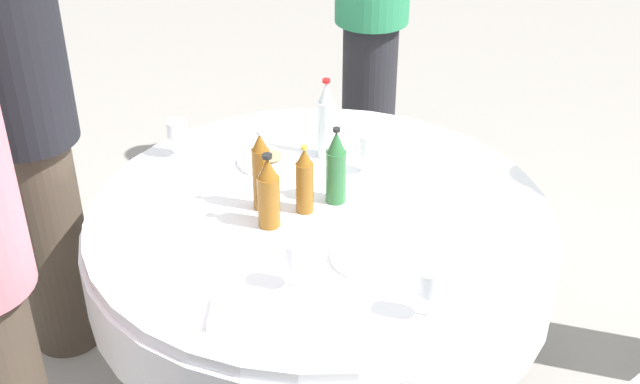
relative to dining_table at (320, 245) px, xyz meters
The scene contains 19 objects.
ground_plane 0.60m from the dining_table, ahead, with size 10.00×10.00×0.00m, color gray.
dining_table is the anchor object (origin of this frame).
bottle_green_inner 0.28m from the dining_table, 60.71° to the left, with size 0.07×0.07×0.27m.
bottle_amber_rear 0.26m from the dining_table, 154.67° to the right, with size 0.06×0.06×0.24m.
bottle_amber_north 0.32m from the dining_table, 134.56° to the right, with size 0.07×0.07×0.25m.
bottle_amber_near 0.33m from the dining_table, 167.67° to the right, with size 0.06×0.06×0.28m.
bottle_clear_left 0.46m from the dining_table, 101.85° to the left, with size 0.06×0.06×0.30m.
wine_glass_near 0.49m from the dining_table, 83.95° to the right, with size 0.07×0.07×0.15m.
wine_glass_left 0.38m from the dining_table, 70.40° to the left, with size 0.07×0.07×0.15m.
wine_glass_front 0.67m from the dining_table, 160.12° to the left, with size 0.07×0.07×0.14m.
wine_glass_far 0.66m from the dining_table, 46.38° to the right, with size 0.07×0.07×0.15m.
plate_outer 0.34m from the dining_table, 49.39° to the right, with size 0.20×0.20×0.02m.
plate_south 0.39m from the dining_table, 136.01° to the left, with size 0.22×0.22×0.04m.
knife_rear 0.43m from the dining_table, 15.82° to the left, with size 0.18×0.02×0.01m, color silver.
fork_north 0.57m from the dining_table, 75.24° to the left, with size 0.18×0.02×0.01m, color silver.
fork_near 0.56m from the dining_table, 137.79° to the right, with size 0.18×0.02×0.01m, color silver.
folded_napkin 0.61m from the dining_table, 97.70° to the right, with size 0.13×0.13×0.02m, color white.
person_north 1.41m from the dining_table, 95.51° to the left, with size 0.34×0.34×1.63m.
person_near 1.06m from the dining_table, behind, with size 0.34×0.34×1.68m.
Camera 1 is at (0.59, -2.16, 2.17)m, focal length 45.82 mm.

